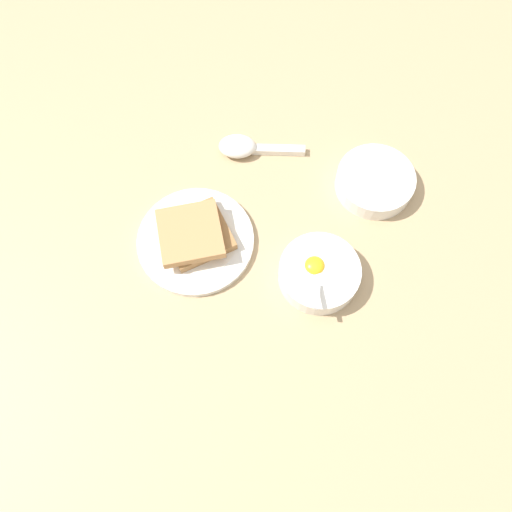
% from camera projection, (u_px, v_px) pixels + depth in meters
% --- Properties ---
extents(ground_plane, '(3.00, 3.00, 0.00)m').
position_uv_depth(ground_plane, '(262.00, 234.00, 0.92)').
color(ground_plane, tan).
extents(egg_bowl, '(0.15, 0.14, 0.07)m').
position_uv_depth(egg_bowl, '(319.00, 273.00, 0.87)').
color(egg_bowl, white).
rests_on(egg_bowl, ground_plane).
extents(toast_plate, '(0.21, 0.21, 0.01)m').
position_uv_depth(toast_plate, '(196.00, 240.00, 0.91)').
color(toast_plate, white).
rests_on(toast_plate, ground_plane).
extents(toast_sandwich, '(0.14, 0.15, 0.04)m').
position_uv_depth(toast_sandwich, '(194.00, 234.00, 0.89)').
color(toast_sandwich, '#9E7042').
rests_on(toast_sandwich, toast_plate).
extents(soup_spoon, '(0.06, 0.17, 0.03)m').
position_uv_depth(soup_spoon, '(244.00, 147.00, 0.98)').
color(soup_spoon, white).
rests_on(soup_spoon, ground_plane).
extents(congee_bowl, '(0.15, 0.15, 0.04)m').
position_uv_depth(congee_bowl, '(375.00, 181.00, 0.94)').
color(congee_bowl, white).
rests_on(congee_bowl, ground_plane).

